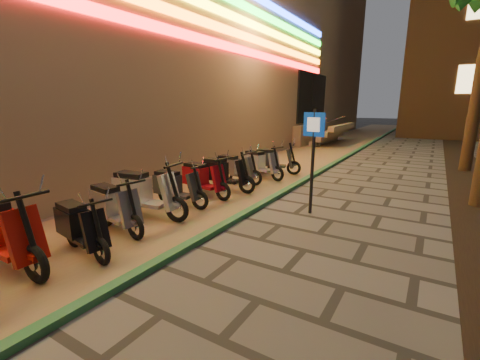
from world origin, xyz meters
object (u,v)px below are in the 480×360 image
Objects in this scene: scooter_11 at (234,168)px; scooter_10 at (222,173)px; scooter_6 at (113,206)px; scooter_9 at (202,178)px; scooter_5 at (79,226)px; scooter_8 at (175,187)px; scooter_7 at (143,193)px; scooter_13 at (272,160)px; scooter_12 at (260,163)px; pedestrian_sign at (313,147)px; scooter_4 at (0,233)px.

scooter_10 is at bearing -77.98° from scooter_11.
scooter_6 is 2.81m from scooter_9.
scooter_10 is (-0.21, 4.51, 0.05)m from scooter_5.
scooter_8 is 1.78m from scooter_10.
scooter_5 is 1.80m from scooter_7.
scooter_10 is 1.04× the size of scooter_13.
scooter_8 is 3.78m from scooter_12.
scooter_9 is (-2.96, -0.15, -1.01)m from pedestrian_sign.
scooter_4 is at bearing -78.87° from scooter_12.
scooter_8 is at bearing -84.32° from scooter_9.
scooter_13 is (0.44, 1.83, 0.01)m from scooter_11.
scooter_12 is at bearing 71.55° from scooter_11.
scooter_9 is at bearing 79.96° from scooter_7.
scooter_12 is (0.36, 4.75, -0.06)m from scooter_7.
pedestrian_sign is 1.52× the size of scooter_8.
scooter_13 is (0.24, 2.78, -0.02)m from scooter_10.
scooter_5 is at bearing -60.72° from scooter_6.
scooter_4 is 4.66m from scooter_9.
scooter_9 is at bearing -81.70° from scooter_12.
scooter_8 is 0.95× the size of scooter_9.
scooter_10 is 1.07× the size of scooter_11.
scooter_9 is 1.72m from scooter_11.
scooter_7 reaches higher than scooter_11.
scooter_13 is at bearing 140.02° from pedestrian_sign.
scooter_6 is (0.15, 1.84, -0.08)m from scooter_4.
scooter_5 is at bearing -85.47° from scooter_11.
scooter_12 is at bearing 148.40° from pedestrian_sign.
scooter_12 is 0.79m from scooter_13.
scooter_4 reaches higher than scooter_13.
scooter_4 is at bearing -83.74° from scooter_9.
pedestrian_sign is at bearing -29.99° from scooter_12.
scooter_11 is (-3.02, 1.58, -1.02)m from pedestrian_sign.
scooter_6 is at bearing -90.80° from scooter_8.
scooter_5 is 2.77m from scooter_8.
scooter_7 is at bearing -110.55° from scooter_13.
scooter_6 is at bearing -88.91° from scooter_11.
pedestrian_sign is at bearing 54.04° from scooter_6.
scooter_6 is at bearing 119.12° from scooter_5.
scooter_5 is at bearing -75.00° from scooter_12.
scooter_11 is (0.08, 6.38, -0.09)m from scooter_4.
scooter_7 is (-0.08, 0.82, 0.07)m from scooter_6.
scooter_8 is 4.57m from scooter_13.
scooter_11 is at bearing 165.25° from pedestrian_sign.
pedestrian_sign is 3.05m from scooter_10.
scooter_9 is 3.57m from scooter_13.
scooter_4 is at bearing -95.94° from scooter_10.
scooter_13 is at bearing 85.20° from scooter_4.
pedestrian_sign is at bearing 26.93° from scooter_7.
scooter_9 is (0.06, 1.99, -0.06)m from scooter_7.
pedestrian_sign reaches higher than scooter_10.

